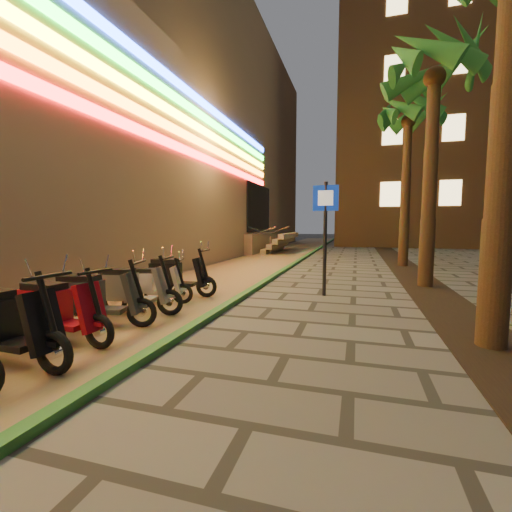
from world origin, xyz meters
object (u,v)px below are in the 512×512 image
(scooter_9, at_px, (175,275))
(scooter_4, at_px, (2,324))
(scooter_6, at_px, (95,298))
(scooter_7, at_px, (130,289))
(pedestrian_sign, at_px, (325,223))
(scooter_5, at_px, (58,310))
(scooter_8, at_px, (151,284))

(scooter_9, bearing_deg, scooter_4, -93.14)
(scooter_6, height_order, scooter_7, scooter_6)
(scooter_9, bearing_deg, pedestrian_sign, 12.66)
(scooter_5, bearing_deg, scooter_8, 96.37)
(pedestrian_sign, bearing_deg, scooter_8, -148.83)
(scooter_4, bearing_deg, scooter_5, 95.61)
(scooter_4, height_order, scooter_9, scooter_4)
(pedestrian_sign, height_order, scooter_7, pedestrian_sign)
(scooter_6, xyz_separation_m, scooter_7, (0.04, 0.89, -0.00))
(scooter_4, distance_m, scooter_7, 2.55)
(scooter_6, xyz_separation_m, scooter_8, (-0.08, 1.76, -0.06))
(pedestrian_sign, bearing_deg, scooter_9, -161.15)
(scooter_5, xyz_separation_m, scooter_7, (0.01, 1.68, 0.01))
(pedestrian_sign, height_order, scooter_8, pedestrian_sign)
(scooter_9, bearing_deg, scooter_5, -93.75)
(scooter_7, relative_size, scooter_8, 1.15)
(pedestrian_sign, height_order, scooter_4, pedestrian_sign)
(scooter_6, relative_size, scooter_8, 1.14)
(scooter_4, xyz_separation_m, scooter_7, (-0.04, 2.55, -0.02))
(scooter_4, bearing_deg, pedestrian_sign, 59.80)
(scooter_6, bearing_deg, scooter_7, 71.63)
(scooter_5, relative_size, scooter_7, 0.98)
(scooter_5, height_order, scooter_6, scooter_6)
(scooter_8, distance_m, scooter_9, 0.95)
(scooter_8, bearing_deg, scooter_4, -104.67)
(scooter_8, xyz_separation_m, scooter_9, (0.07, 0.94, 0.07))
(scooter_5, bearing_deg, pedestrian_sign, 56.62)
(scooter_6, xyz_separation_m, scooter_9, (-0.01, 2.71, 0.01))
(pedestrian_sign, height_order, scooter_6, pedestrian_sign)
(scooter_6, bearing_deg, scooter_8, 77.00)
(scooter_7, xyz_separation_m, scooter_9, (-0.05, 1.82, 0.01))
(scooter_6, distance_m, scooter_7, 0.89)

